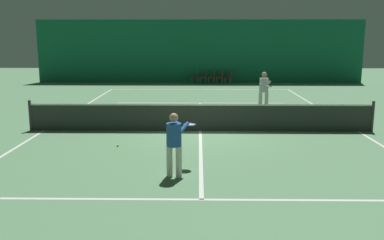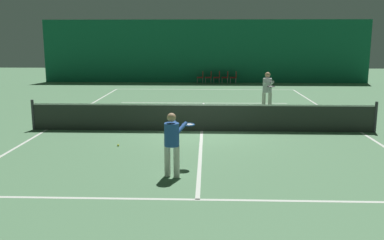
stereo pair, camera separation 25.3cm
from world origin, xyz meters
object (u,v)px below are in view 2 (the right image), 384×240
Objects in this scene: courtside_chair_2 at (218,76)px; courtside_chair_3 at (226,77)px; courtside_chair_0 at (201,76)px; courtside_chair_4 at (234,77)px; tennis_net at (202,117)px; tennis_ball at (118,145)px; player_far at (267,89)px; courtside_chair_1 at (209,76)px; player_near at (173,139)px.

courtside_chair_2 is 1.00× the size of courtside_chair_3.
courtside_chair_0 is 2.32m from courtside_chair_4.
courtside_chair_4 is at bearing 82.39° from tennis_net.
courtside_chair_0 reaches higher than tennis_ball.
tennis_ball is (-3.97, -17.62, -0.45)m from courtside_chair_3.
tennis_net is 15.42m from courtside_chair_0.
player_far reaches higher than courtside_chair_2.
courtside_chair_1 is (0.32, 15.41, -0.03)m from tennis_net.
tennis_net is at bearing 0.97° from courtside_chair_0.
courtside_chair_1 is 1.00× the size of courtside_chair_3.
courtside_chair_3 is at bearing 84.52° from tennis_net.
player_far is 11.49m from courtside_chair_2.
tennis_net is 15.48m from courtside_chair_3.
tennis_net is 4.98m from player_near.
tennis_ball is (-3.39, -17.62, -0.45)m from courtside_chair_2.
tennis_net is at bearing -34.88° from player_far.
player_near is 3.41m from tennis_ball.
player_far is at bearing 15.16° from courtside_chair_0.
tennis_ball is at bearing -9.06° from courtside_chair_1.
courtside_chair_4 is at bearing 90.00° from courtside_chair_2.
courtside_chair_0 is at bearing -90.00° from courtside_chair_2.
courtside_chair_3 is 0.58m from courtside_chair_4.
courtside_chair_1 is at bearing 90.00° from courtside_chair_0.
player_far is 2.06× the size of courtside_chair_1.
courtside_chair_1 is at bearing 80.94° from tennis_ball.
player_far is at bearing 3.77° from courtside_chair_4.
tennis_net is 14.29× the size of courtside_chair_0.
courtside_chair_1 and courtside_chair_2 have the same top height.
player_near is 1.82× the size of courtside_chair_1.
player_near is 1.82× the size of courtside_chair_3.
courtside_chair_3 is (1.74, 0.00, 0.00)m from courtside_chair_0.
player_near is 1.82× the size of courtside_chair_2.
player_far is 8.28m from tennis_ball.
player_far is (2.80, 4.10, 0.49)m from tennis_net.
player_near is 1.82× the size of courtside_chair_4.
player_near reaches higher than courtside_chair_0.
courtside_chair_0 and courtside_chair_3 have the same top height.
tennis_net is 14.29× the size of courtside_chair_1.
tennis_ball is at bearing -14.48° from courtside_chair_4.
courtside_chair_3 is at bearing 90.00° from courtside_chair_1.
player_near reaches higher than courtside_chair_2.
courtside_chair_1 and courtside_chair_4 have the same top height.
tennis_net is 7.86× the size of player_near.
courtside_chair_0 is (-0.26, 15.41, -0.03)m from tennis_net.
player_far reaches higher than courtside_chair_0.
courtside_chair_2 is at bearing 90.00° from courtside_chair_0.
courtside_chair_1 is 0.58m from courtside_chair_2.
tennis_net is 3.36m from tennis_ball.
player_far is at bearing 6.68° from courtside_chair_3.
courtside_chair_0 is at bearing -90.00° from courtside_chair_1.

